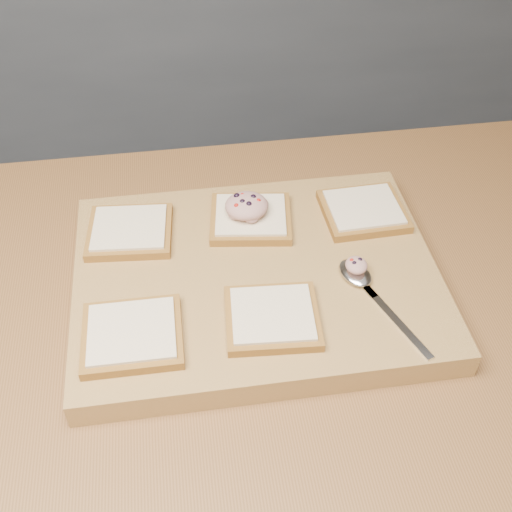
{
  "coord_description": "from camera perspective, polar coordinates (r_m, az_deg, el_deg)",
  "views": [
    {
      "loc": [
        -0.15,
        -0.5,
        1.51
      ],
      "look_at": [
        -0.07,
        0.07,
        0.96
      ],
      "focal_mm": 45.0,
      "sensor_mm": 36.0,
      "label": 1
    }
  ],
  "objects": [
    {
      "name": "back_counter",
      "position": [
        2.2,
        -3.56,
        15.72
      ],
      "size": [
        3.6,
        0.62,
        0.94
      ],
      "color": "slate",
      "rests_on": "ground"
    },
    {
      "name": "bread_near_center",
      "position": [
        0.75,
        1.46,
        -5.46
      ],
      "size": [
        0.11,
        0.11,
        0.02
      ],
      "color": "brown",
      "rests_on": "cutting_board"
    },
    {
      "name": "cutting_board",
      "position": [
        0.82,
        0.0,
        -2.06
      ],
      "size": [
        0.46,
        0.35,
        0.04
      ],
      "primitive_type": "cube",
      "color": "#B0894B",
      "rests_on": "island_counter"
    },
    {
      "name": "bread_far_left",
      "position": [
        0.87,
        -11.15,
        2.2
      ],
      "size": [
        0.12,
        0.11,
        0.02
      ],
      "color": "brown",
      "rests_on": "cutting_board"
    },
    {
      "name": "tuna_salad_dollop",
      "position": [
        0.86,
        -0.85,
        4.5
      ],
      "size": [
        0.06,
        0.06,
        0.03
      ],
      "color": "tan",
      "rests_on": "bread_far_center"
    },
    {
      "name": "bread_far_center",
      "position": [
        0.87,
        -0.48,
        3.4
      ],
      "size": [
        0.12,
        0.11,
        0.02
      ],
      "color": "brown",
      "rests_on": "cutting_board"
    },
    {
      "name": "bread_near_left",
      "position": [
        0.74,
        -10.94,
        -6.87
      ],
      "size": [
        0.11,
        0.1,
        0.02
      ],
      "color": "brown",
      "rests_on": "cutting_board"
    },
    {
      "name": "island_counter",
      "position": [
        1.18,
        4.06,
        -19.96
      ],
      "size": [
        2.0,
        0.8,
        0.9
      ],
      "color": "slate",
      "rests_on": "ground"
    },
    {
      "name": "spoon",
      "position": [
        0.8,
        9.32,
        -2.09
      ],
      "size": [
        0.08,
        0.17,
        0.01
      ],
      "color": "silver",
      "rests_on": "cutting_board"
    },
    {
      "name": "spoon_salad",
      "position": [
        0.8,
        8.91,
        -0.79
      ],
      "size": [
        0.03,
        0.03,
        0.02
      ],
      "color": "tan",
      "rests_on": "spoon"
    },
    {
      "name": "bread_far_right",
      "position": [
        0.9,
        9.53,
        4.0
      ],
      "size": [
        0.11,
        0.1,
        0.02
      ],
      "color": "brown",
      "rests_on": "cutting_board"
    }
  ]
}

